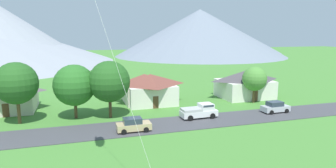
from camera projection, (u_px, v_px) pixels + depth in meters
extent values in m
cube|color=#424247|center=(156.00, 126.00, 38.55)|extent=(160.00, 6.38, 0.08)
cone|color=slate|center=(200.00, 33.00, 152.92)|extent=(87.45, 87.45, 23.78)
cone|color=slate|center=(204.00, 32.00, 181.95)|extent=(91.97, 91.97, 24.82)
cube|color=silver|center=(244.00, 89.00, 55.35)|extent=(9.26, 7.32, 3.26)
pyramid|color=#474247|center=(245.00, 75.00, 54.92)|extent=(10.00, 7.91, 1.79)
cube|color=brown|center=(256.00, 96.00, 52.00)|extent=(0.90, 0.06, 2.00)
cube|color=silver|center=(151.00, 94.00, 50.22)|extent=(7.98, 6.68, 3.31)
pyramid|color=brown|center=(151.00, 79.00, 49.78)|extent=(8.62, 7.21, 1.82)
cube|color=brown|center=(156.00, 102.00, 47.17)|extent=(0.90, 0.06, 2.00)
cube|color=beige|center=(11.00, 101.00, 45.83)|extent=(7.14, 7.73, 2.95)
pyramid|color=#564C51|center=(10.00, 87.00, 45.44)|extent=(7.71, 8.35, 1.62)
cube|color=brown|center=(6.00, 111.00, 42.26)|extent=(0.90, 0.06, 2.00)
cube|color=beige|center=(145.00, 93.00, 51.83)|extent=(7.14, 7.88, 3.17)
pyramid|color=brown|center=(144.00, 79.00, 51.40)|extent=(7.71, 8.51, 1.75)
cube|color=brown|center=(150.00, 101.00, 48.20)|extent=(0.90, 0.06, 2.00)
cylinder|color=#4C3823|center=(76.00, 109.00, 41.84)|extent=(0.44, 0.44, 2.59)
sphere|color=#286623|center=(74.00, 85.00, 41.24)|extent=(5.82, 5.82, 5.82)
cylinder|color=brown|center=(254.00, 95.00, 51.17)|extent=(0.44, 0.44, 2.63)
sphere|color=#4C8938|center=(255.00, 79.00, 50.67)|extent=(4.21, 4.21, 4.21)
cylinder|color=#4C3823|center=(110.00, 107.00, 42.15)|extent=(0.44, 0.44, 3.04)
sphere|color=#23561E|center=(109.00, 81.00, 41.51)|extent=(5.85, 5.85, 5.85)
cylinder|color=brown|center=(19.00, 111.00, 39.30)|extent=(0.44, 0.44, 3.39)
sphere|color=#23561E|center=(16.00, 83.00, 38.65)|extent=(5.58, 5.58, 5.58)
cube|color=tan|center=(134.00, 126.00, 36.19)|extent=(4.20, 1.80, 0.80)
cube|color=#2D3847|center=(132.00, 121.00, 36.02)|extent=(2.20, 1.59, 0.68)
cylinder|color=black|center=(143.00, 125.00, 37.50)|extent=(0.64, 0.24, 0.64)
cylinder|color=black|center=(146.00, 130.00, 35.76)|extent=(0.64, 0.24, 0.64)
cylinder|color=black|center=(122.00, 127.00, 36.71)|extent=(0.64, 0.24, 0.64)
cylinder|color=black|center=(124.00, 132.00, 34.98)|extent=(0.64, 0.24, 0.64)
cube|color=#B7BCC1|center=(275.00, 108.00, 44.76)|extent=(4.22, 1.85, 0.80)
cube|color=#2D3847|center=(275.00, 104.00, 44.59)|extent=(2.22, 1.61, 0.68)
cylinder|color=black|center=(279.00, 108.00, 46.08)|extent=(0.64, 0.25, 0.64)
cylinder|color=black|center=(287.00, 111.00, 44.36)|extent=(0.64, 0.25, 0.64)
cylinder|color=black|center=(264.00, 109.00, 45.26)|extent=(0.64, 0.25, 0.64)
cylinder|color=black|center=(272.00, 112.00, 43.54)|extent=(0.64, 0.25, 0.64)
cube|color=white|center=(199.00, 113.00, 41.85)|extent=(5.25, 2.15, 0.84)
cube|color=white|center=(206.00, 107.00, 42.05)|extent=(1.95, 1.89, 0.90)
cube|color=#2D3847|center=(206.00, 105.00, 42.00)|extent=(1.67, 1.93, 0.28)
cube|color=#B7B7B7|center=(191.00, 110.00, 41.38)|extent=(2.75, 2.04, 0.36)
cylinder|color=black|center=(206.00, 112.00, 43.39)|extent=(0.77, 0.30, 0.76)
cylinder|color=black|center=(213.00, 116.00, 41.49)|extent=(0.77, 0.30, 0.76)
cylinder|color=black|center=(185.00, 114.00, 42.31)|extent=(0.77, 0.30, 0.76)
cylinder|color=black|center=(190.00, 118.00, 40.41)|extent=(0.77, 0.30, 0.76)
cylinder|color=silver|center=(120.00, 75.00, 21.09)|extent=(3.92, 5.33, 14.95)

